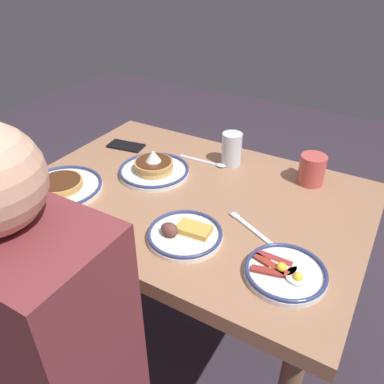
{
  "coord_description": "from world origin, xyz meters",
  "views": [
    {
      "loc": [
        -0.54,
        0.91,
        1.46
      ],
      "look_at": [
        -0.02,
        0.03,
        0.79
      ],
      "focal_mm": 36.14,
      "sensor_mm": 36.0,
      "label": 1
    }
  ],
  "objects": [
    {
      "name": "dining_table",
      "position": [
        0.0,
        0.0,
        0.67
      ],
      "size": [
        1.12,
        0.79,
        0.76
      ],
      "color": "#9C6D4F",
      "rests_on": "ground_plane"
    },
    {
      "name": "plate_far_side",
      "position": [
        -0.39,
        0.2,
        0.77
      ],
      "size": [
        0.21,
        0.21,
        0.04
      ],
      "color": "silver",
      "rests_on": "dining_table"
    },
    {
      "name": "cell_phone",
      "position": [
        0.41,
        -0.17,
        0.76
      ],
      "size": [
        0.15,
        0.09,
        0.01
      ],
      "primitive_type": "cube",
      "rotation": [
        0.0,
        0.0,
        0.15
      ],
      "color": "black",
      "rests_on": "dining_table"
    },
    {
      "name": "plate_far_companion",
      "position": [
        -0.09,
        0.2,
        0.78
      ],
      "size": [
        0.21,
        0.21,
        0.05
      ],
      "color": "white",
      "rests_on": "dining_table"
    },
    {
      "name": "tea_spoon",
      "position": [
        0.05,
        -0.21,
        0.76
      ],
      "size": [
        0.2,
        0.03,
        0.01
      ],
      "color": "silver",
      "rests_on": "dining_table"
    },
    {
      "name": "plate_center_pancakes",
      "position": [
        0.38,
        0.2,
        0.77
      ],
      "size": [
        0.27,
        0.27,
        0.04
      ],
      "color": "silver",
      "rests_on": "dining_table"
    },
    {
      "name": "coffee_mug",
      "position": [
        -0.31,
        -0.27,
        0.81
      ],
      "size": [
        0.1,
        0.11,
        0.1
      ],
      "color": "#BF4C47",
      "rests_on": "dining_table"
    },
    {
      "name": "ground_plane",
      "position": [
        0.0,
        0.0,
        0.0
      ],
      "size": [
        6.0,
        6.0,
        0.0
      ],
      "primitive_type": "plane",
      "color": "#342935"
    },
    {
      "name": "fork_near",
      "position": [
        -0.24,
        0.07,
        0.76
      ],
      "size": [
        0.18,
        0.1,
        0.01
      ],
      "color": "silver",
      "rests_on": "dining_table"
    },
    {
      "name": "plate_near_main",
      "position": [
        0.18,
        -0.05,
        0.78
      ],
      "size": [
        0.25,
        0.25,
        0.09
      ],
      "color": "white",
      "rests_on": "dining_table"
    },
    {
      "name": "drinking_glass",
      "position": [
        -0.02,
        -0.25,
        0.81
      ],
      "size": [
        0.07,
        0.07,
        0.12
      ],
      "color": "silver",
      "rests_on": "dining_table"
    }
  ]
}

